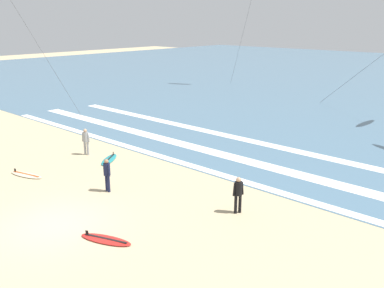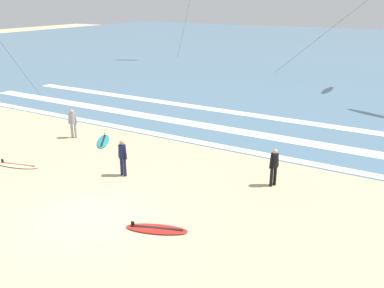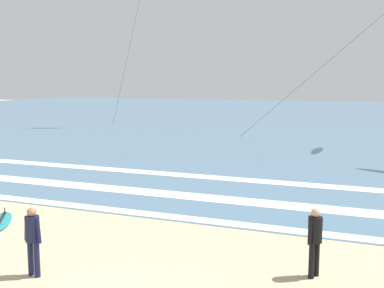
{
  "view_description": "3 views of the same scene",
  "coord_description": "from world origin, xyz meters",
  "views": [
    {
      "loc": [
        14.28,
        -7.61,
        7.84
      ],
      "look_at": [
        1.82,
        6.15,
        2.34
      ],
      "focal_mm": 39.65,
      "sensor_mm": 36.0,
      "label": 1
    },
    {
      "loc": [
        9.34,
        -8.9,
        7.26
      ],
      "look_at": [
        2.06,
        3.86,
        1.9
      ],
      "focal_mm": 37.82,
      "sensor_mm": 36.0,
      "label": 2
    },
    {
      "loc": [
        5.82,
        -4.56,
        4.41
      ],
      "look_at": [
        1.42,
        6.82,
        2.73
      ],
      "focal_mm": 43.33,
      "sensor_mm": 36.0,
      "label": 3
    }
  ],
  "objects": [
    {
      "name": "ground_plane",
      "position": [
        0.0,
        0.0,
        0.0
      ],
      "size": [
        160.0,
        160.0,
        0.0
      ],
      "primitive_type": "plane",
      "color": "tan"
    },
    {
      "name": "wave_foam_mid_break",
      "position": [
        1.78,
        11.52,
        0.01
      ],
      "size": [
        43.31,
        1.03,
        0.01
      ],
      "primitive_type": "cube",
      "color": "white",
      "rests_on": "ocean_surface"
    },
    {
      "name": "surfer_background_far",
      "position": [
        -6.64,
        6.07,
        0.96
      ],
      "size": [
        0.5,
        0.32,
        1.6
      ],
      "color": "gray",
      "rests_on": "ground"
    },
    {
      "name": "surfboard_near_water",
      "position": [
        -4.8,
        6.33,
        0.05
      ],
      "size": [
        1.69,
        2.07,
        0.25
      ],
      "color": "teal",
      "rests_on": "ground"
    },
    {
      "name": "surfboard_left_pile",
      "position": [
        2.58,
        0.58,
        0.05
      ],
      "size": [
        2.18,
        1.29,
        0.25
      ],
      "color": "red",
      "rests_on": "ground"
    },
    {
      "name": "surfer_left_far",
      "position": [
        4.79,
        5.72,
        0.96
      ],
      "size": [
        0.32,
        0.49,
        1.6
      ],
      "color": "black",
      "rests_on": "ground"
    },
    {
      "name": "wave_foam_shoreline",
      "position": [
        -1.06,
        8.8,
        0.01
      ],
      "size": [
        37.45,
        0.57,
        0.01
      ],
      "primitive_type": "cube",
      "color": "white",
      "rests_on": "ocean_surface"
    },
    {
      "name": "surfboard_right_spare",
      "position": [
        -5.98,
        1.91,
        0.05
      ],
      "size": [
        2.18,
        1.11,
        0.25
      ],
      "color": "beige",
      "rests_on": "ground"
    },
    {
      "name": "ocean_surface",
      "position": [
        0.0,
        53.4,
        0.01
      ],
      "size": [
        140.0,
        90.0,
        0.01
      ],
      "primitive_type": "cube",
      "color": "slate",
      "rests_on": "ground"
    },
    {
      "name": "surfer_foreground_main",
      "position": [
        -1.13,
        3.49,
        0.96
      ],
      "size": [
        0.52,
        0.32,
        1.6
      ],
      "color": "#141938",
      "rests_on": "ground"
    },
    {
      "name": "wave_foam_outer_break",
      "position": [
        0.25,
        15.11,
        0.01
      ],
      "size": [
        38.7,
        0.87,
        0.01
      ],
      "primitive_type": "cube",
      "color": "white",
      "rests_on": "ocean_surface"
    }
  ]
}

